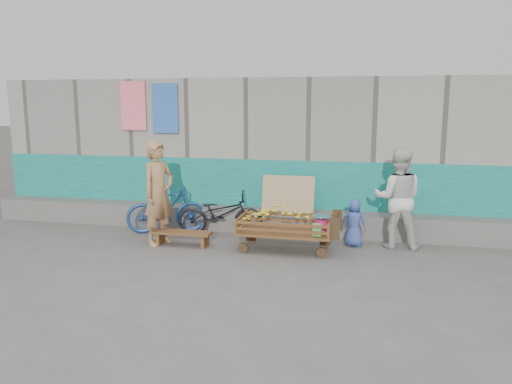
% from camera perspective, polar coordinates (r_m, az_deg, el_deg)
% --- Properties ---
extents(ground, '(80.00, 80.00, 0.00)m').
position_cam_1_polar(ground, '(7.69, -1.30, -8.95)').
color(ground, '#55524D').
rests_on(ground, ground).
extents(building_wall, '(12.00, 3.50, 3.00)m').
position_cam_1_polar(building_wall, '(11.28, 3.69, 4.82)').
color(building_wall, gray).
rests_on(building_wall, ground).
extents(banana_cart, '(1.75, 0.80, 0.75)m').
position_cam_1_polar(banana_cart, '(8.56, 3.11, -3.43)').
color(banana_cart, '#502F19').
rests_on(banana_cart, ground).
extents(bench, '(1.05, 0.31, 0.26)m').
position_cam_1_polar(bench, '(9.00, -8.41, -4.90)').
color(bench, '#502F19').
rests_on(bench, ground).
extents(vendor_man, '(0.67, 0.80, 1.86)m').
position_cam_1_polar(vendor_man, '(9.03, -11.07, -0.12)').
color(vendor_man, '#9E744A').
rests_on(vendor_man, ground).
extents(woman, '(0.87, 0.68, 1.76)m').
position_cam_1_polar(woman, '(9.01, 15.89, -0.67)').
color(woman, silver).
rests_on(woman, ground).
extents(child, '(0.46, 0.34, 0.85)m').
position_cam_1_polar(child, '(8.99, 11.18, -3.47)').
color(child, '#354B9B').
rests_on(child, ground).
extents(bicycle_dark, '(1.70, 0.90, 0.85)m').
position_cam_1_polar(bicycle_dark, '(9.56, -4.09, -2.48)').
color(bicycle_dark, black).
rests_on(bicycle_dark, ground).
extents(bicycle_blue, '(1.60, 0.99, 0.93)m').
position_cam_1_polar(bicycle_blue, '(9.89, -10.20, -1.96)').
color(bicycle_blue, navy).
rests_on(bicycle_blue, ground).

